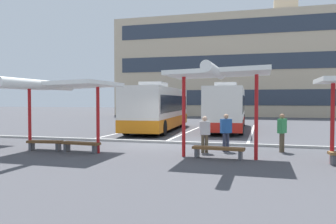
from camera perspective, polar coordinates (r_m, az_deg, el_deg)
The scene contains 16 objects.
ground_plane at distance 17.20m, azimuth -1.71°, elevation -5.45°, with size 160.00×160.00×0.00m, color #47474C.
terminal_building at distance 52.85m, azimuth 10.15°, elevation 7.22°, with size 32.09×12.23×16.85m.
coach_bus_0 at distance 25.04m, azimuth -1.65°, elevation 0.53°, with size 3.36×10.83×3.46m.
coach_bus_1 at distance 26.17m, azimuth 9.83°, elevation 0.61°, with size 2.94×11.40×3.46m.
lane_stripe_0 at distance 26.37m, azimuth -5.37°, elevation -2.86°, with size 0.16×14.00×0.01m, color white.
lane_stripe_1 at distance 25.15m, azimuth 3.90°, elevation -3.09°, with size 0.16×14.00×0.01m, color white.
lane_stripe_2 at distance 24.65m, azimuth 13.82°, elevation -3.25°, with size 0.16×14.00×0.01m, color white.
waiting_shelter_1 at distance 15.19m, azimuth -17.78°, elevation 4.07°, with size 4.36×5.38×3.02m.
bench_1 at distance 16.03m, azimuth -19.84°, elevation -4.92°, with size 1.60×0.62×0.45m.
bench_2 at distance 15.02m, azimuth -14.33°, elevation -5.31°, with size 1.76×0.57×0.45m.
waiting_shelter_2 at distance 12.99m, azimuth 8.39°, elevation 6.12°, with size 3.77×4.57×3.42m.
bench_3 at distance 13.20m, azimuth 8.39°, elevation -6.25°, with size 2.01×0.60×0.45m.
platform_kerb at distance 17.79m, azimuth -1.10°, elevation -5.01°, with size 44.00×0.24×0.12m, color #ADADA8.
waiting_passenger_0 at distance 14.51m, azimuth 6.14°, elevation -3.35°, with size 0.49×0.32×1.55m.
waiting_passenger_1 at distance 15.43m, azimuth 18.48°, elevation -2.86°, with size 0.41×0.52×1.65m.
waiting_passenger_3 at distance 15.03m, azimuth 9.65°, elevation -2.97°, with size 0.52×0.44×1.63m.
Camera 1 is at (5.08, -16.29, 2.23)m, focal length 36.55 mm.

